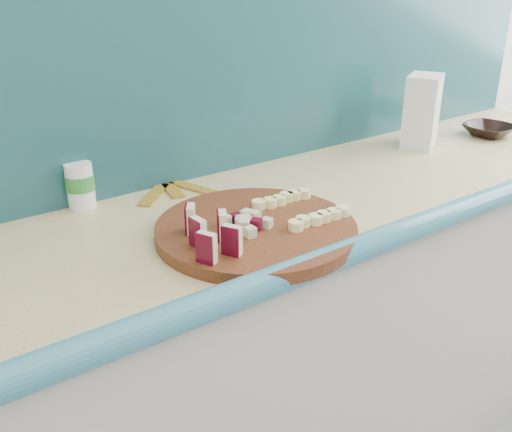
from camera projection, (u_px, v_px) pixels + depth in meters
The scene contains 10 objects.
kitchen_counter at pixel (341, 320), 1.75m from camera, with size 2.20×0.63×0.91m.
backsplash at pixel (287, 75), 1.68m from camera, with size 2.20×0.02×0.50m, color teal.
cutting_board at pixel (256, 230), 1.25m from camera, with size 0.44×0.44×0.03m, color #431C0E.
apple_wedges at pixel (209, 233), 1.14m from camera, with size 0.10×0.17×0.06m.
apple_chunks at pixel (245, 223), 1.23m from camera, with size 0.07×0.07×0.02m.
banana_slices at pixel (300, 208), 1.30m from camera, with size 0.17×0.17×0.02m.
brown_bowl at pixel (489, 130), 1.97m from camera, with size 0.17×0.17×0.04m, color black.
flour_bag at pixel (422, 111), 1.83m from camera, with size 0.13×0.10×0.23m, color white.
canister at pixel (80, 185), 1.38m from camera, with size 0.07×0.07×0.11m.
banana_peel at pixel (172, 190), 1.50m from camera, with size 0.21×0.19×0.01m.
Camera 1 is at (-0.97, 0.46, 1.46)m, focal length 40.00 mm.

